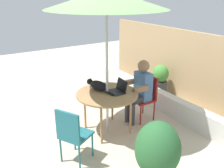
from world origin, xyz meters
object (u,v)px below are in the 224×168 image
(chair_occupied, at_px, (146,94))
(chair_empty, at_px, (72,132))
(patio_table, at_px, (107,96))
(person_seated, at_px, (140,88))
(cat, at_px, (98,85))
(laptop, at_px, (119,88))
(potted_plant_near_fence, at_px, (157,154))
(potted_plant_corner, at_px, (160,80))

(chair_occupied, height_order, chair_empty, same)
(chair_occupied, distance_m, chair_empty, 1.85)
(patio_table, relative_size, person_seated, 0.89)
(chair_occupied, bearing_deg, cat, -103.43)
(person_seated, relative_size, laptop, 3.88)
(potted_plant_near_fence, height_order, potted_plant_corner, potted_plant_near_fence)
(chair_empty, distance_m, laptop, 1.22)
(chair_empty, distance_m, potted_plant_near_fence, 1.24)
(laptop, bearing_deg, chair_empty, -68.92)
(chair_occupied, xyz_separation_m, laptop, (0.06, -0.68, 0.29))
(cat, distance_m, potted_plant_near_fence, 1.78)
(person_seated, bearing_deg, chair_occupied, 90.00)
(chair_empty, bearing_deg, cat, 130.64)
(patio_table, bearing_deg, chair_occupied, 90.00)
(chair_empty, height_order, potted_plant_corner, chair_empty)
(patio_table, bearing_deg, chair_empty, -61.41)
(chair_occupied, distance_m, potted_plant_near_fence, 1.87)
(chair_empty, relative_size, laptop, 2.80)
(potted_plant_corner, bearing_deg, patio_table, -70.09)
(chair_occupied, xyz_separation_m, cat, (-0.23, -0.95, 0.31))
(patio_table, distance_m, chair_empty, 1.03)
(patio_table, bearing_deg, potted_plant_near_fence, -7.54)
(potted_plant_corner, bearing_deg, cat, -76.67)
(chair_occupied, relative_size, cat, 1.38)
(person_seated, bearing_deg, potted_plant_corner, 120.29)
(chair_empty, bearing_deg, laptop, 111.08)
(person_seated, relative_size, cat, 1.91)
(person_seated, bearing_deg, patio_table, -90.00)
(potted_plant_corner, bearing_deg, potted_plant_near_fence, -43.87)
(potted_plant_near_fence, bearing_deg, laptop, 164.21)
(cat, bearing_deg, patio_table, 14.96)
(chair_occupied, relative_size, potted_plant_corner, 1.14)
(patio_table, relative_size, potted_plant_near_fence, 1.13)
(laptop, xyz_separation_m, potted_plant_corner, (-0.76, 1.72, -0.40))
(laptop, bearing_deg, person_seated, 96.62)
(person_seated, bearing_deg, laptop, -83.38)
(chair_occupied, distance_m, laptop, 0.74)
(patio_table, bearing_deg, cat, -165.04)
(potted_plant_near_fence, bearing_deg, patio_table, 172.46)
(chair_empty, bearing_deg, potted_plant_corner, 112.78)
(potted_plant_corner, bearing_deg, person_seated, -59.71)
(laptop, bearing_deg, chair_occupied, 95.10)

